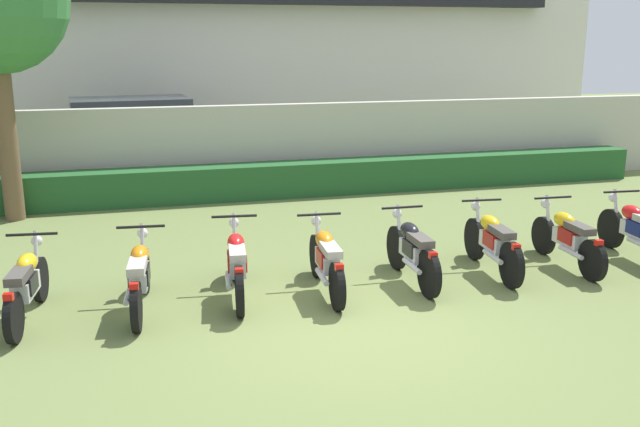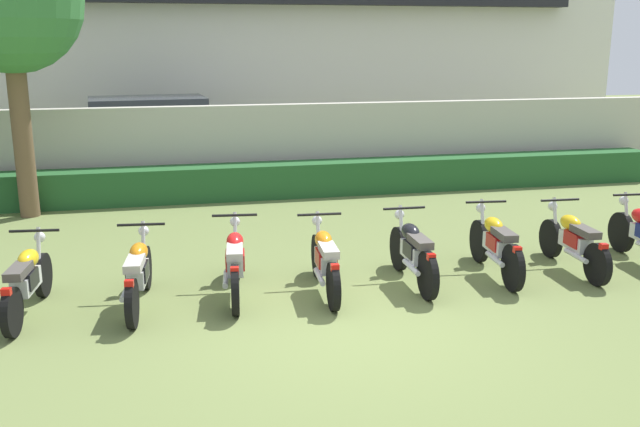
# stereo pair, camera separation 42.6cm
# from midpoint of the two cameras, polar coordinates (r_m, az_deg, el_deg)

# --- Properties ---
(ground) EXTENTS (60.00, 60.00, 0.00)m
(ground) POSITION_cam_midpoint_polar(r_m,az_deg,el_deg) (8.25, 1.39, -9.09)
(ground) COLOR olive
(building) EXTENTS (23.61, 6.50, 8.20)m
(building) POSITION_cam_midpoint_polar(r_m,az_deg,el_deg) (22.92, -10.35, 15.93)
(building) COLOR silver
(building) RESTS_ON ground
(compound_wall) EXTENTS (22.43, 0.30, 1.88)m
(compound_wall) POSITION_cam_midpoint_polar(r_m,az_deg,el_deg) (15.32, -7.03, 5.26)
(compound_wall) COLOR #BCB7A8
(compound_wall) RESTS_ON ground
(hedge_row) EXTENTS (17.95, 0.70, 0.71)m
(hedge_row) POSITION_cam_midpoint_polar(r_m,az_deg,el_deg) (14.74, -6.55, 2.62)
(hedge_row) COLOR #235628
(hedge_row) RESTS_ON ground
(parked_car) EXTENTS (4.64, 2.39, 1.89)m
(parked_car) POSITION_cam_midpoint_polar(r_m,az_deg,el_deg) (17.54, -15.23, 5.97)
(parked_car) COLOR silver
(parked_car) RESTS_ON ground
(motorcycle_in_row_2) EXTENTS (0.60, 1.85, 0.94)m
(motorcycle_in_row_2) POSITION_cam_midpoint_polar(r_m,az_deg,el_deg) (9.01, -24.07, -5.35)
(motorcycle_in_row_2) COLOR black
(motorcycle_in_row_2) RESTS_ON ground
(motorcycle_in_row_3) EXTENTS (0.60, 1.89, 0.95)m
(motorcycle_in_row_3) POSITION_cam_midpoint_polar(r_m,az_deg,el_deg) (8.87, -15.80, -4.91)
(motorcycle_in_row_3) COLOR black
(motorcycle_in_row_3) RESTS_ON ground
(motorcycle_in_row_4) EXTENTS (0.60, 1.94, 0.97)m
(motorcycle_in_row_4) POSITION_cam_midpoint_polar(r_m,az_deg,el_deg) (9.05, -8.14, -4.04)
(motorcycle_in_row_4) COLOR black
(motorcycle_in_row_4) RESTS_ON ground
(motorcycle_in_row_5) EXTENTS (0.60, 1.88, 0.96)m
(motorcycle_in_row_5) POSITION_cam_midpoint_polar(r_m,az_deg,el_deg) (9.14, -0.83, -3.78)
(motorcycle_in_row_5) COLOR black
(motorcycle_in_row_5) RESTS_ON ground
(motorcycle_in_row_6) EXTENTS (0.60, 1.84, 0.97)m
(motorcycle_in_row_6) POSITION_cam_midpoint_polar(r_m,az_deg,el_deg) (9.56, 6.27, -3.00)
(motorcycle_in_row_6) COLOR black
(motorcycle_in_row_6) RESTS_ON ground
(motorcycle_in_row_7) EXTENTS (0.60, 1.91, 0.97)m
(motorcycle_in_row_7) POSITION_cam_midpoint_polar(r_m,az_deg,el_deg) (10.14, 12.71, -2.27)
(motorcycle_in_row_7) COLOR black
(motorcycle_in_row_7) RESTS_ON ground
(motorcycle_in_row_8) EXTENTS (0.60, 1.88, 0.95)m
(motorcycle_in_row_8) POSITION_cam_midpoint_polar(r_m,az_deg,el_deg) (10.71, 18.45, -1.87)
(motorcycle_in_row_8) COLOR black
(motorcycle_in_row_8) RESTS_ON ground
(motorcycle_in_row_9) EXTENTS (0.60, 1.86, 0.97)m
(motorcycle_in_row_9) POSITION_cam_midpoint_polar(r_m,az_deg,el_deg) (11.43, 23.34, -1.26)
(motorcycle_in_row_9) COLOR black
(motorcycle_in_row_9) RESTS_ON ground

